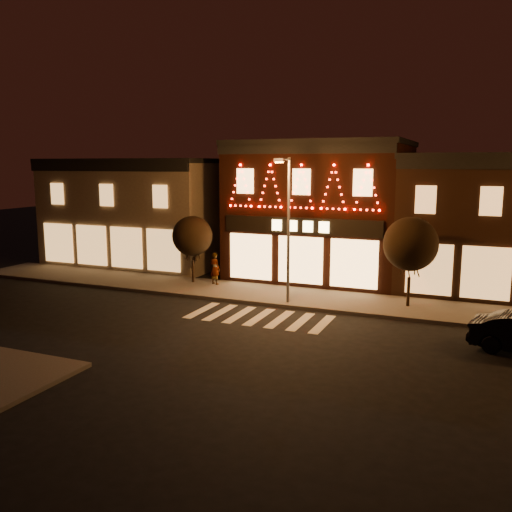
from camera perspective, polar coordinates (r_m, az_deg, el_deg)
The scene contains 9 objects.
ground at distance 21.71m, azimuth -3.73°, elevation -9.08°, with size 120.00×120.00×0.00m, color black.
sidewalk_far at distance 28.20m, azimuth 7.26°, elevation -4.58°, with size 44.00×4.00×0.15m, color #47423D.
building_left at distance 39.41m, azimuth -11.67°, elevation 4.63°, with size 12.20×8.28×7.30m.
building_pulp at distance 33.76m, azimuth 6.88°, elevation 4.81°, with size 10.20×8.34×8.30m.
building_right_a at distance 32.52m, azimuth 23.20°, elevation 3.21°, with size 9.20×8.28×7.50m.
streetlamp_mid at distance 26.40m, azimuth 3.28°, elevation 3.88°, with size 0.45×1.62×7.11m.
tree_left at distance 31.56m, azimuth -6.69°, elevation 2.09°, with size 2.31×2.31×3.86m.
tree_right at distance 26.94m, azimuth 15.89°, elevation 1.21°, with size 2.59×2.59×4.34m.
pedestrian at distance 31.12m, azimuth -4.33°, elevation -1.31°, with size 0.67×0.44×1.84m, color gray.
Camera 1 is at (9.25, -18.37, 6.95)m, focal length 38.20 mm.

